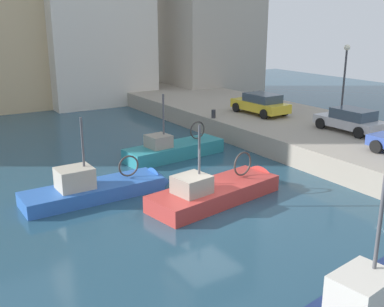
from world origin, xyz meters
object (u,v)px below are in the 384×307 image
(fishing_boat_teal, at_px, (179,155))
(parked_car_yellow, at_px, (261,104))
(quay_streetlamp, at_px, (345,71))
(fishing_boat_red, at_px, (221,197))
(fishing_boat_blue, at_px, (102,193))
(parked_car_silver, at_px, (351,120))
(mooring_bollard_mid, at_px, (213,114))

(fishing_boat_teal, distance_m, parked_car_yellow, 8.35)
(fishing_boat_teal, relative_size, quay_streetlamp, 1.40)
(fishing_boat_red, height_order, fishing_boat_blue, fishing_boat_blue)
(fishing_boat_teal, distance_m, quay_streetlamp, 11.26)
(fishing_boat_teal, xyz_separation_m, parked_car_yellow, (7.83, 2.25, 1.84))
(parked_car_yellow, bearing_deg, fishing_boat_red, -137.61)
(parked_car_silver, height_order, mooring_bollard_mid, parked_car_silver)
(fishing_boat_teal, relative_size, parked_car_silver, 1.67)
(fishing_boat_red, height_order, mooring_bollard_mid, fishing_boat_red)
(parked_car_yellow, height_order, quay_streetlamp, quay_streetlamp)
(mooring_bollard_mid, bearing_deg, parked_car_yellow, -10.19)
(fishing_boat_teal, height_order, parked_car_silver, fishing_boat_teal)
(parked_car_yellow, bearing_deg, mooring_bollard_mid, 169.81)
(fishing_boat_red, relative_size, parked_car_yellow, 1.67)
(parked_car_silver, bearing_deg, mooring_bollard_mid, 121.72)
(fishing_boat_teal, distance_m, parked_car_silver, 10.08)
(fishing_boat_blue, bearing_deg, fishing_boat_red, -35.55)
(parked_car_yellow, relative_size, parked_car_silver, 1.06)
(parked_car_yellow, bearing_deg, fishing_boat_teal, -164.00)
(fishing_boat_red, height_order, parked_car_yellow, fishing_boat_red)
(fishing_boat_red, distance_m, parked_car_yellow, 13.03)
(parked_car_yellow, bearing_deg, fishing_boat_blue, -157.66)
(fishing_boat_teal, bearing_deg, quay_streetlamp, -15.61)
(fishing_boat_blue, height_order, mooring_bollard_mid, fishing_boat_blue)
(parked_car_silver, bearing_deg, fishing_boat_red, -169.27)
(fishing_boat_teal, height_order, parked_car_yellow, fishing_boat_teal)
(fishing_boat_red, relative_size, fishing_boat_teal, 1.05)
(parked_car_yellow, distance_m, parked_car_silver, 6.77)
(fishing_boat_red, relative_size, fishing_boat_blue, 1.03)
(fishing_boat_red, height_order, quay_streetlamp, quay_streetlamp)
(fishing_boat_teal, relative_size, fishing_boat_blue, 0.98)
(mooring_bollard_mid, bearing_deg, fishing_boat_blue, -148.59)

